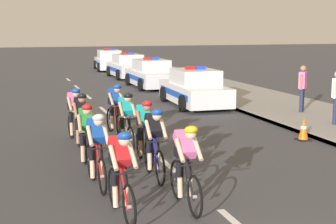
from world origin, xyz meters
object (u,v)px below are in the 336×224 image
Objects in this scene: police_car_furthest at (109,61)px; cyclist_third at (97,149)px; cyclist_fifth at (87,135)px; cyclist_eighth at (126,120)px; cyclist_fourth at (154,142)px; cyclist_tenth at (115,109)px; cyclist_second at (186,165)px; traffic_cone_near at (304,129)px; police_car_second at (151,75)px; cyclist_sixth at (145,131)px; spectator_back at (303,85)px; cyclist_lead at (121,173)px; cyclist_seventh at (81,121)px; police_car_nearest at (194,89)px; police_car_third at (127,67)px; cyclist_ninth at (75,114)px.

cyclist_third is at bearing -101.41° from police_car_furthest.
cyclist_fifth is 1.00× the size of cyclist_eighth.
cyclist_tenth is at bearing 88.57° from cyclist_fourth.
cyclist_second is 6.43m from traffic_cone_near.
cyclist_tenth is 11.91m from police_car_second.
cyclist_second reaches higher than traffic_cone_near.
cyclist_sixth is (0.06, 3.01, 0.00)m from cyclist_second.
cyclist_fifth is 9.73m from spectator_back.
cyclist_eighth is at bearing 175.65° from traffic_cone_near.
cyclist_eighth is 5.03m from traffic_cone_near.
cyclist_second and cyclist_third have the same top height.
cyclist_lead is 1.18m from cyclist_second.
cyclist_seventh is 2.69× the size of traffic_cone_near.
cyclist_fifth is 9.80m from police_car_nearest.
cyclist_eighth is at bearing 66.54° from cyclist_third.
cyclist_fourth is at bearing -91.43° from cyclist_tenth.
police_car_nearest is at bearing 95.69° from traffic_cone_near.
cyclist_sixth is at bearing -117.79° from police_car_nearest.
cyclist_second is (1.17, 0.14, 0.00)m from cyclist_lead.
police_car_second reaches higher than cyclist_tenth.
cyclist_ninth is at bearing -107.51° from police_car_third.
traffic_cone_near is at bearing -88.42° from police_car_furthest.
police_car_second is 0.98× the size of police_car_furthest.
cyclist_lead is at bearing -87.94° from cyclist_fifth.
cyclist_sixth is 1.00× the size of cyclist_eighth.
cyclist_eighth is (1.24, 1.55, 0.00)m from cyclist_fifth.
cyclist_fifth reaches higher than traffic_cone_near.
cyclist_tenth is at bearing -169.38° from spectator_back.
cyclist_second is at bearing -51.49° from cyclist_third.
cyclist_lead is 18.48m from police_car_second.
cyclist_third is 10.43m from spectator_back.
police_car_furthest is at bearing 80.08° from cyclist_eighth.
cyclist_lead and cyclist_second have the same top height.
cyclist_sixth is 2.08m from cyclist_seventh.
spectator_back reaches higher than cyclist_fourth.
cyclist_ninth is 1.03× the size of spectator_back.
cyclist_lead and cyclist_sixth have the same top height.
police_car_furthest is at bearing 90.02° from police_car_third.
police_car_nearest reaches higher than cyclist_second.
cyclist_second and cyclist_fourth have the same top height.
police_car_nearest reaches higher than cyclist_tenth.
cyclist_second is at bearing -98.35° from police_car_furthest.
police_car_nearest and police_car_furthest have the same top height.
cyclist_fifth is 0.38× the size of police_car_furthest.
cyclist_lead and cyclist_eighth have the same top height.
police_car_third is at bearing 75.86° from cyclist_tenth.
cyclist_tenth is at bearing 89.40° from cyclist_second.
cyclist_eighth is 24.96m from police_car_furthest.
cyclist_lead is at bearing -90.24° from cyclist_seventh.
cyclist_third is 27.99m from police_car_furthest.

